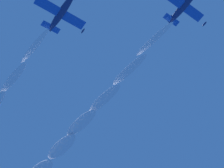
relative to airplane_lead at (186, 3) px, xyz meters
name	(u,v)px	position (x,y,z in m)	size (l,w,h in m)	color
airplane_lead	(186,3)	(0.00, 0.00, 0.00)	(8.91, 8.18, 3.69)	navy
airplane_left_wingman	(63,11)	(-11.72, 15.77, -1.04)	(8.99, 8.18, 3.72)	navy
smoke_trail_lead	(70,136)	(6.74, 30.78, -4.36)	(11.29, 42.85, 7.86)	white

